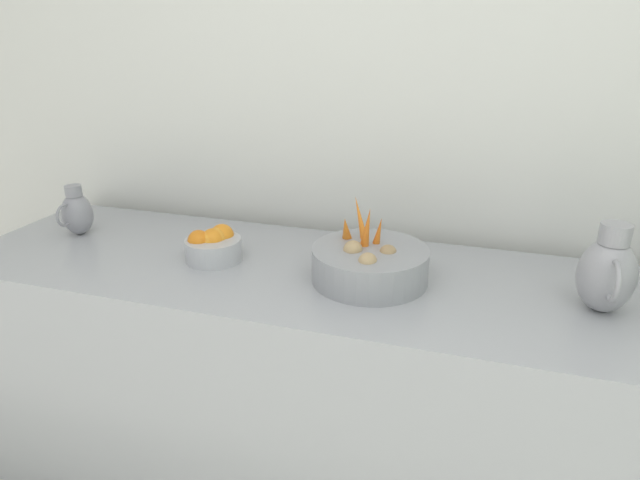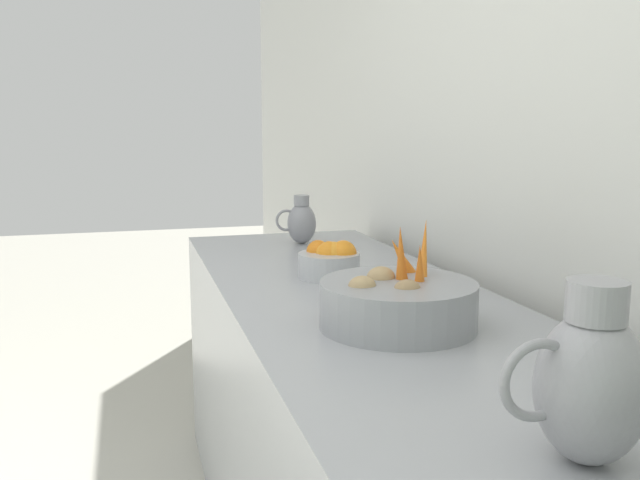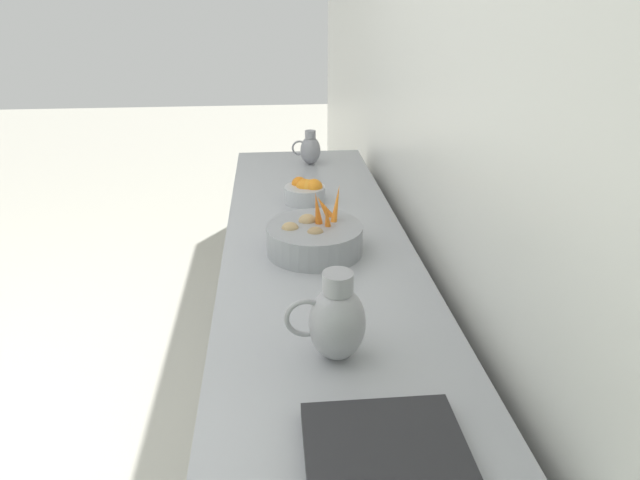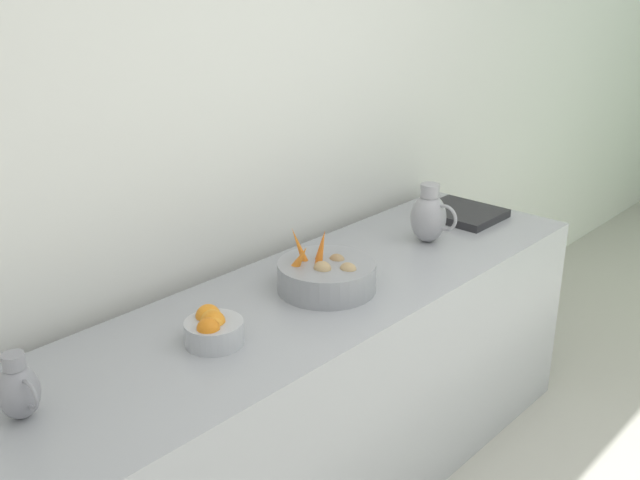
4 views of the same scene
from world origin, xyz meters
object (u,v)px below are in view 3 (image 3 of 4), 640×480
at_px(vegetable_colander, 315,238).
at_px(metal_pitcher_tall, 336,320).
at_px(metal_pitcher_short, 310,149).
at_px(orange_bowl, 306,191).

bearing_deg(vegetable_colander, metal_pitcher_tall, 90.27).
height_order(vegetable_colander, metal_pitcher_short, vegetable_colander).
xyz_separation_m(metal_pitcher_tall, metal_pitcher_short, (-0.06, -1.79, -0.03)).
relative_size(vegetable_colander, orange_bowl, 1.92).
relative_size(vegetable_colander, metal_pitcher_tall, 1.41).
bearing_deg(metal_pitcher_short, orange_bowl, 83.78).
xyz_separation_m(vegetable_colander, metal_pitcher_tall, (-0.00, 0.65, 0.06)).
xyz_separation_m(vegetable_colander, metal_pitcher_short, (-0.07, -1.14, 0.03)).
bearing_deg(metal_pitcher_short, metal_pitcher_tall, 87.96).
bearing_deg(metal_pitcher_short, vegetable_colander, 86.64).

